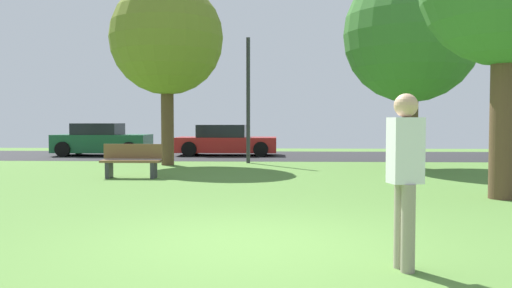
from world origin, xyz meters
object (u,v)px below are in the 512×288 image
(maple_tree_far, at_px, (167,39))
(parked_car_red, at_px, (226,141))
(park_bench, at_px, (132,161))
(person_catcher, at_px, (405,172))
(street_lamp_post, at_px, (248,101))
(parked_car_green, at_px, (102,141))
(maple_tree_near, at_px, (411,35))

(maple_tree_far, distance_m, parked_car_red, 6.41)
(park_bench, bearing_deg, person_catcher, 121.93)
(person_catcher, bearing_deg, street_lamp_post, 86.91)
(maple_tree_far, bearing_deg, person_catcher, -67.61)
(parked_car_red, xyz_separation_m, street_lamp_post, (1.22, -4.05, 1.63))
(maple_tree_far, xyz_separation_m, park_bench, (-0.10, -4.00, -3.85))
(parked_car_green, bearing_deg, person_catcher, -62.13)
(parked_car_green, relative_size, parked_car_red, 0.93)
(maple_tree_far, distance_m, maple_tree_near, 8.10)
(parked_car_green, xyz_separation_m, street_lamp_post, (6.63, -3.70, 1.60))
(maple_tree_near, relative_size, street_lamp_post, 1.44)
(parked_car_green, bearing_deg, maple_tree_far, -50.09)
(maple_tree_far, bearing_deg, street_lamp_post, 19.64)
(maple_tree_near, distance_m, parked_car_green, 13.62)
(park_bench, bearing_deg, street_lamp_post, -119.65)
(person_catcher, relative_size, parked_car_red, 0.41)
(park_bench, xyz_separation_m, street_lamp_post, (2.83, 4.97, 1.79))
(person_catcher, height_order, parked_car_green, person_catcher)
(park_bench, distance_m, street_lamp_post, 5.99)
(maple_tree_near, distance_m, park_bench, 9.59)
(person_catcher, distance_m, parked_car_green, 19.20)
(parked_car_red, bearing_deg, parked_car_green, -176.28)
(maple_tree_near, bearing_deg, person_catcher, -104.53)
(person_catcher, relative_size, park_bench, 1.12)
(parked_car_red, relative_size, park_bench, 2.72)
(parked_car_red, bearing_deg, maple_tree_near, -41.18)
(parked_car_green, xyz_separation_m, park_bench, (3.80, -8.67, -0.19))
(maple_tree_far, distance_m, person_catcher, 13.71)
(maple_tree_far, bearing_deg, maple_tree_near, -5.12)
(maple_tree_far, distance_m, park_bench, 5.55)
(person_catcher, height_order, park_bench, person_catcher)
(maple_tree_far, xyz_separation_m, parked_car_green, (-3.90, 4.67, -3.66))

